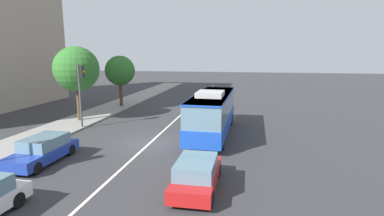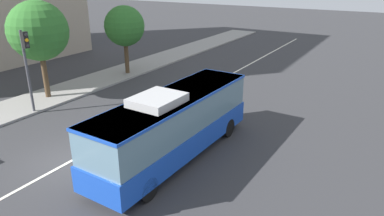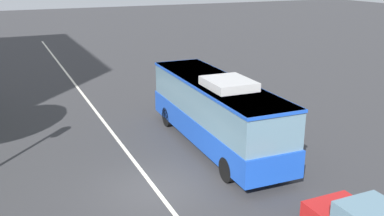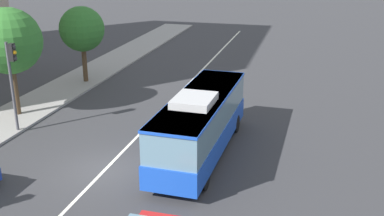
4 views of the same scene
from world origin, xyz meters
name	(u,v)px [view 2 (image 2 of 4)]	position (x,y,z in m)	size (l,w,h in m)	color
ground_plane	(71,161)	(0.00, 0.00, 0.00)	(160.00, 160.00, 0.00)	#333335
lane_centre_line	(71,161)	(0.00, 0.00, 0.01)	(76.00, 0.16, 0.01)	silver
transit_bus	(174,122)	(2.88, -3.95, 1.81)	(10.06, 2.74, 3.46)	#1947B7
traffic_light_near_corner	(27,58)	(2.98, 6.67, 3.56)	(0.33, 0.62, 5.20)	#47474C
street_tree_kerbside_left	(125,26)	(12.95, 7.75, 4.13)	(3.35, 3.35, 5.83)	#4C3823
street_tree_kerbside_centre	(38,31)	(5.25, 8.38, 4.71)	(3.95, 3.95, 6.70)	#4C3823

